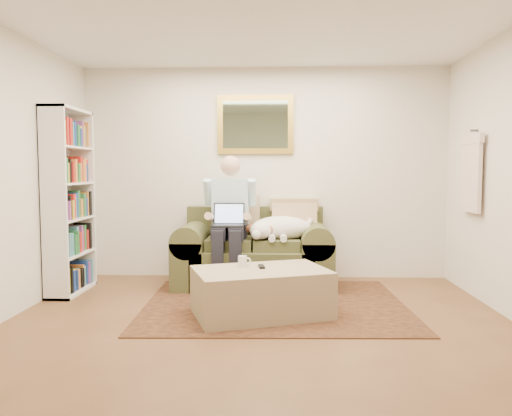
# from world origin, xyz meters

# --- Properties ---
(room_shell) EXTENTS (4.51, 5.00, 2.61)m
(room_shell) POSITION_xyz_m (0.00, 0.35, 1.30)
(room_shell) COLOR brown
(room_shell) RESTS_ON ground
(rug) EXTENTS (2.63, 2.14, 0.01)m
(rug) POSITION_xyz_m (0.14, 1.17, 0.01)
(rug) COLOR black
(rug) RESTS_ON room_shell
(sofa) EXTENTS (1.79, 0.91, 1.07)m
(sofa) POSITION_xyz_m (-0.11, 2.01, 0.31)
(sofa) COLOR brown
(sofa) RESTS_ON room_shell
(seated_man) EXTENTS (0.59, 0.84, 1.50)m
(seated_man) POSITION_xyz_m (-0.38, 1.85, 0.75)
(seated_man) COLOR #8CC3D8
(seated_man) RESTS_ON sofa
(laptop) EXTENTS (0.35, 0.27, 0.25)m
(laptop) POSITION_xyz_m (-0.38, 1.78, 0.79)
(laptop) COLOR black
(laptop) RESTS_ON seated_man
(sleeping_dog) EXTENTS (0.74, 0.46, 0.27)m
(sleeping_dog) POSITION_xyz_m (0.21, 1.92, 0.68)
(sleeping_dog) COLOR white
(sleeping_dog) RESTS_ON sofa
(ottoman) EXTENTS (1.37, 1.11, 0.43)m
(ottoman) POSITION_xyz_m (0.02, 0.79, 0.22)
(ottoman) COLOR tan
(ottoman) RESTS_ON room_shell
(coffee_mug) EXTENTS (0.08, 0.08, 0.10)m
(coffee_mug) POSITION_xyz_m (-0.16, 0.92, 0.48)
(coffee_mug) COLOR white
(coffee_mug) RESTS_ON ottoman
(tv_remote) EXTENTS (0.07, 0.16, 0.02)m
(tv_remote) POSITION_xyz_m (0.02, 0.87, 0.44)
(tv_remote) COLOR black
(tv_remote) RESTS_ON ottoman
(bookshelf) EXTENTS (0.28, 0.80, 2.00)m
(bookshelf) POSITION_xyz_m (-2.10, 1.60, 1.00)
(bookshelf) COLOR white
(bookshelf) RESTS_ON room_shell
(wall_mirror) EXTENTS (0.94, 0.04, 0.72)m
(wall_mirror) POSITION_xyz_m (-0.11, 2.47, 1.90)
(wall_mirror) COLOR gold
(wall_mirror) RESTS_ON room_shell
(hanging_shirt) EXTENTS (0.06, 0.52, 0.90)m
(hanging_shirt) POSITION_xyz_m (2.19, 1.60, 1.35)
(hanging_shirt) COLOR #F8DACD
(hanging_shirt) RESTS_ON room_shell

